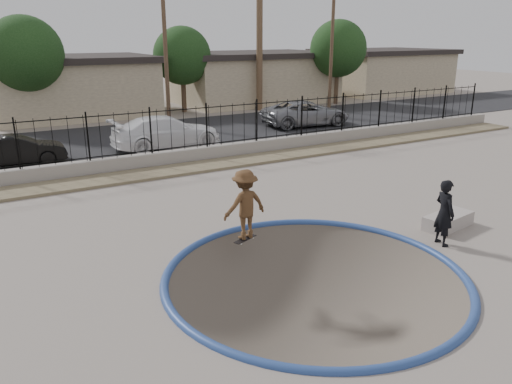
{
  "coord_description": "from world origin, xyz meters",
  "views": [
    {
      "loc": [
        -6.34,
        -9.27,
        5.34
      ],
      "look_at": [
        0.17,
        2.0,
        1.18
      ],
      "focal_mm": 35.0,
      "sensor_mm": 36.0,
      "label": 1
    }
  ],
  "objects_px": {
    "car_b": "(18,150)",
    "concrete_ledge": "(448,221)",
    "car_d": "(306,113)",
    "videographer": "(444,213)",
    "car_c": "(167,132)",
    "skateboard": "(245,239)",
    "skater": "(245,208)"
  },
  "relations": [
    {
      "from": "skater",
      "to": "car_b",
      "type": "relative_size",
      "value": 0.5
    },
    {
      "from": "car_c",
      "to": "concrete_ledge",
      "type": "bearing_deg",
      "value": -166.12
    },
    {
      "from": "videographer",
      "to": "car_d",
      "type": "xyz_separation_m",
      "value": [
        7.15,
        16.17,
        -0.11
      ]
    },
    {
      "from": "skateboard",
      "to": "car_c",
      "type": "bearing_deg",
      "value": 56.96
    },
    {
      "from": "skateboard",
      "to": "car_d",
      "type": "bearing_deg",
      "value": 26.7
    },
    {
      "from": "skateboard",
      "to": "skater",
      "type": "bearing_deg",
      "value": 0.0
    },
    {
      "from": "skateboard",
      "to": "car_b",
      "type": "relative_size",
      "value": 0.21
    },
    {
      "from": "skateboard",
      "to": "car_d",
      "type": "xyz_separation_m",
      "value": [
        11.54,
        13.4,
        0.72
      ]
    },
    {
      "from": "skateboard",
      "to": "car_d",
      "type": "height_order",
      "value": "car_d"
    },
    {
      "from": "videographer",
      "to": "car_b",
      "type": "xyz_separation_m",
      "value": [
        -8.78,
        14.57,
        -0.23
      ]
    },
    {
      "from": "videographer",
      "to": "car_b",
      "type": "bearing_deg",
      "value": 41.26
    },
    {
      "from": "concrete_ledge",
      "to": "car_c",
      "type": "height_order",
      "value": "car_c"
    },
    {
      "from": "concrete_ledge",
      "to": "car_d",
      "type": "height_order",
      "value": "car_d"
    },
    {
      "from": "car_b",
      "to": "concrete_ledge",
      "type": "bearing_deg",
      "value": -141.72
    },
    {
      "from": "skater",
      "to": "car_d",
      "type": "bearing_deg",
      "value": -133.51
    },
    {
      "from": "skater",
      "to": "concrete_ledge",
      "type": "height_order",
      "value": "skater"
    },
    {
      "from": "car_d",
      "to": "car_c",
      "type": "bearing_deg",
      "value": 105.65
    },
    {
      "from": "skateboard",
      "to": "concrete_ledge",
      "type": "bearing_deg",
      "value": -42.87
    },
    {
      "from": "videographer",
      "to": "concrete_ledge",
      "type": "relative_size",
      "value": 1.11
    },
    {
      "from": "skateboard",
      "to": "car_c",
      "type": "height_order",
      "value": "car_c"
    },
    {
      "from": "skateboard",
      "to": "car_b",
      "type": "xyz_separation_m",
      "value": [
        -4.38,
        11.8,
        0.6
      ]
    },
    {
      "from": "skater",
      "to": "concrete_ledge",
      "type": "bearing_deg",
      "value": 156.91
    },
    {
      "from": "concrete_ledge",
      "to": "car_d",
      "type": "distance_m",
      "value": 16.59
    },
    {
      "from": "videographer",
      "to": "car_b",
      "type": "height_order",
      "value": "videographer"
    },
    {
      "from": "skater",
      "to": "skateboard",
      "type": "height_order",
      "value": "skater"
    },
    {
      "from": "skater",
      "to": "videographer",
      "type": "xyz_separation_m",
      "value": [
        4.4,
        -2.77,
        -0.06
      ]
    },
    {
      "from": "skater",
      "to": "videographer",
      "type": "distance_m",
      "value": 5.2
    },
    {
      "from": "videographer",
      "to": "concrete_ledge",
      "type": "height_order",
      "value": "videographer"
    },
    {
      "from": "skateboard",
      "to": "videographer",
      "type": "xyz_separation_m",
      "value": [
        4.4,
        -2.77,
        0.83
      ]
    },
    {
      "from": "skater",
      "to": "car_b",
      "type": "xyz_separation_m",
      "value": [
        -4.38,
        11.8,
        -0.28
      ]
    },
    {
      "from": "skateboard",
      "to": "videographer",
      "type": "bearing_deg",
      "value": -54.8
    },
    {
      "from": "skater",
      "to": "concrete_ledge",
      "type": "distance_m",
      "value": 5.94
    }
  ]
}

